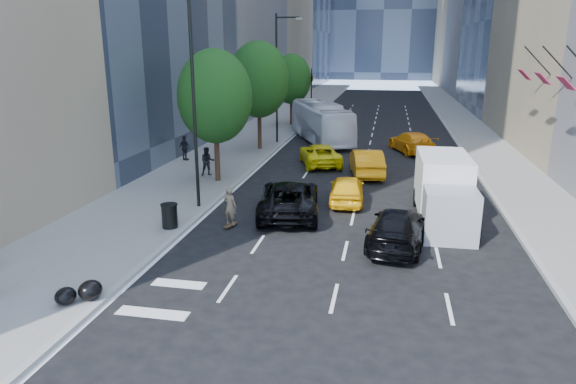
% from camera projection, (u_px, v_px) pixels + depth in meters
% --- Properties ---
extents(ground, '(160.00, 160.00, 0.00)m').
position_uv_depth(ground, '(320.00, 249.00, 20.13)').
color(ground, black).
rests_on(ground, ground).
extents(sidewalk_left, '(6.00, 120.00, 0.15)m').
position_uv_depth(sidewalk_left, '(269.00, 128.00, 50.11)').
color(sidewalk_left, slate).
rests_on(sidewalk_left, ground).
extents(sidewalk_right, '(4.00, 120.00, 0.15)m').
position_uv_depth(sidewalk_right, '(473.00, 134.00, 46.59)').
color(sidewalk_right, slate).
rests_on(sidewalk_right, ground).
extents(lamp_near, '(2.13, 0.22, 10.00)m').
position_uv_depth(lamp_near, '(197.00, 88.00, 23.50)').
color(lamp_near, black).
rests_on(lamp_near, sidewalk_left).
extents(lamp_far, '(2.13, 0.22, 10.00)m').
position_uv_depth(lamp_far, '(279.00, 71.00, 40.50)').
color(lamp_far, black).
rests_on(lamp_far, sidewalk_left).
extents(tree_near, '(4.20, 4.20, 7.46)m').
position_uv_depth(tree_near, '(215.00, 97.00, 28.62)').
color(tree_near, black).
rests_on(tree_near, sidewalk_left).
extents(tree_mid, '(4.50, 4.50, 7.99)m').
position_uv_depth(tree_mid, '(259.00, 80.00, 37.97)').
color(tree_mid, black).
rests_on(tree_mid, sidewalk_left).
extents(tree_far, '(3.90, 3.90, 6.92)m').
position_uv_depth(tree_far, '(291.00, 79.00, 50.43)').
color(tree_far, black).
rests_on(tree_far, sidewalk_left).
extents(traffic_signal, '(2.48, 0.53, 5.20)m').
position_uv_depth(traffic_signal, '(312.00, 79.00, 57.95)').
color(traffic_signal, black).
rests_on(traffic_signal, sidewalk_left).
extents(facade_flags, '(1.85, 13.30, 2.05)m').
position_uv_depth(facade_flags, '(557.00, 77.00, 25.93)').
color(facade_flags, black).
rests_on(facade_flags, ground).
extents(skateboarder, '(0.70, 0.55, 1.69)m').
position_uv_depth(skateboarder, '(230.00, 209.00, 22.33)').
color(skateboarder, brown).
rests_on(skateboarder, ground).
extents(black_sedan_lincoln, '(3.48, 6.13, 1.61)m').
position_uv_depth(black_sedan_lincoln, '(289.00, 198.00, 24.07)').
color(black_sedan_lincoln, black).
rests_on(black_sedan_lincoln, ground).
extents(black_sedan_mercedes, '(2.73, 5.33, 1.48)m').
position_uv_depth(black_sedan_mercedes, '(398.00, 227.00, 20.32)').
color(black_sedan_mercedes, black).
rests_on(black_sedan_mercedes, ground).
extents(taxi_a, '(1.91, 4.25, 1.42)m').
position_uv_depth(taxi_a, '(347.00, 189.00, 25.99)').
color(taxi_a, yellow).
rests_on(taxi_a, ground).
extents(taxi_b, '(2.49, 5.18, 1.64)m').
position_uv_depth(taxi_b, '(366.00, 162.00, 31.50)').
color(taxi_b, '#FF980D').
rests_on(taxi_b, ground).
extents(taxi_c, '(3.72, 5.55, 1.41)m').
position_uv_depth(taxi_c, '(320.00, 155.00, 34.35)').
color(taxi_c, yellow).
rests_on(taxi_c, ground).
extents(taxi_d, '(3.81, 5.74, 1.54)m').
position_uv_depth(taxi_d, '(412.00, 142.00, 38.51)').
color(taxi_d, orange).
rests_on(taxi_d, ground).
extents(city_bus, '(6.81, 11.65, 3.20)m').
position_uv_depth(city_bus, '(321.00, 122.00, 43.10)').
color(city_bus, white).
rests_on(city_bus, ground).
extents(box_truck, '(2.37, 6.16, 2.92)m').
position_uv_depth(box_truck, '(444.00, 190.00, 22.84)').
color(box_truck, silver).
rests_on(box_truck, ground).
extents(pedestrian_a, '(1.04, 0.96, 1.74)m').
position_uv_depth(pedestrian_a, '(207.00, 161.00, 30.81)').
color(pedestrian_a, black).
rests_on(pedestrian_a, sidewalk_left).
extents(pedestrian_b, '(1.08, 0.82, 1.71)m').
position_uv_depth(pedestrian_b, '(185.00, 148.00, 35.03)').
color(pedestrian_b, black).
rests_on(pedestrian_b, sidewalk_left).
extents(trash_can, '(0.67, 0.67, 1.00)m').
position_uv_depth(trash_can, '(170.00, 216.00, 21.95)').
color(trash_can, black).
rests_on(trash_can, sidewalk_left).
extents(garbage_bags, '(1.21, 1.17, 0.60)m').
position_uv_depth(garbage_bags, '(80.00, 292.00, 15.60)').
color(garbage_bags, black).
rests_on(garbage_bags, sidewalk_left).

